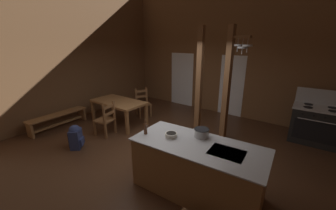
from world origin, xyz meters
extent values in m
cube|color=#422819|center=(0.00, 0.00, -0.05)|extent=(8.16, 7.68, 0.10)
cube|color=brown|center=(0.00, 3.51, 2.26)|extent=(8.16, 0.14, 4.52)
cube|color=brown|center=(-3.75, 0.00, 2.26)|extent=(0.14, 7.68, 4.52)
cube|color=white|center=(-1.65, 3.44, 1.02)|extent=(1.00, 0.01, 2.05)
cube|color=white|center=(0.37, 3.44, 1.02)|extent=(0.84, 0.01, 2.05)
cube|color=olive|center=(1.34, -0.63, 0.45)|extent=(2.16, 1.05, 0.90)
cube|color=#B7BABF|center=(1.34, -0.63, 0.91)|extent=(2.23, 1.12, 0.02)
cube|color=black|center=(1.81, -0.60, 0.91)|extent=(0.55, 0.44, 0.00)
cube|color=black|center=(1.31, -0.20, 0.05)|extent=(1.99, 0.19, 0.10)
cube|color=black|center=(2.87, 2.79, 0.45)|extent=(1.12, 0.79, 0.90)
cube|color=black|center=(2.88, 2.41, 0.42)|extent=(0.93, 0.03, 0.52)
cylinder|color=#B7BABF|center=(2.88, 2.38, 0.70)|extent=(0.83, 0.05, 0.02)
cube|color=#B7BABF|center=(2.87, 2.79, 0.92)|extent=(1.16, 0.83, 0.03)
cube|color=#B7BABF|center=(2.86, 3.15, 1.12)|extent=(1.14, 0.07, 0.40)
cylinder|color=black|center=(3.12, 2.65, 0.94)|extent=(0.21, 0.21, 0.01)
cylinder|color=black|center=(2.62, 2.63, 0.94)|extent=(0.21, 0.21, 0.01)
cylinder|color=black|center=(3.11, 2.95, 0.94)|extent=(0.21, 0.21, 0.01)
cylinder|color=black|center=(2.62, 2.94, 0.94)|extent=(0.21, 0.21, 0.01)
cylinder|color=black|center=(2.99, 2.40, 0.82)|extent=(0.04, 0.03, 0.04)
cylinder|color=black|center=(2.77, 2.39, 0.82)|extent=(0.04, 0.03, 0.04)
cylinder|color=black|center=(2.55, 2.38, 0.82)|extent=(0.04, 0.03, 0.04)
cube|color=brown|center=(0.92, 1.53, 1.43)|extent=(0.16, 0.16, 2.87)
cube|color=brown|center=(1.11, 1.51, 2.59)|extent=(0.54, 0.15, 0.06)
cylinder|color=#B7BABF|center=(1.10, 1.51, 2.51)|extent=(0.01, 0.01, 0.16)
cylinder|color=#B7BABF|center=(1.10, 1.51, 2.41)|extent=(0.18, 0.18, 0.04)
cylinder|color=#B7BABF|center=(1.10, 1.51, 2.33)|extent=(0.02, 0.02, 0.14)
cylinder|color=#B7BABF|center=(1.21, 1.49, 2.49)|extent=(0.01, 0.01, 0.20)
cylinder|color=#B7BABF|center=(1.21, 1.49, 2.36)|extent=(0.26, 0.26, 0.04)
cylinder|color=#B7BABF|center=(1.21, 1.49, 2.28)|extent=(0.02, 0.02, 0.14)
cylinder|color=#B7BABF|center=(1.32, 1.48, 2.51)|extent=(0.01, 0.01, 0.16)
cylinder|color=#B7BABF|center=(1.32, 1.48, 2.41)|extent=(0.25, 0.25, 0.04)
cylinder|color=#B7BABF|center=(1.32, 1.48, 2.33)|extent=(0.02, 0.02, 0.14)
cube|color=brown|center=(0.19, 1.45, 1.43)|extent=(0.14, 0.14, 2.87)
cube|color=olive|center=(-2.09, 0.56, 0.71)|extent=(1.71, 0.92, 0.06)
cube|color=olive|center=(-2.89, 0.94, 0.34)|extent=(0.08, 0.08, 0.68)
cube|color=olive|center=(-1.31, 0.96, 0.34)|extent=(0.08, 0.08, 0.68)
cube|color=olive|center=(-2.88, 0.16, 0.34)|extent=(0.08, 0.08, 0.68)
cube|color=olive|center=(-1.30, 0.18, 0.34)|extent=(0.08, 0.08, 0.68)
cube|color=brown|center=(-1.78, -0.20, 0.43)|extent=(0.52, 0.52, 0.04)
cube|color=brown|center=(-1.93, -0.43, 0.21)|extent=(0.06, 0.06, 0.41)
cube|color=brown|center=(-2.00, -0.05, 0.21)|extent=(0.06, 0.06, 0.41)
cube|color=brown|center=(-1.56, -0.35, 0.47)|extent=(0.06, 0.06, 0.95)
cube|color=brown|center=(-1.63, 0.02, 0.47)|extent=(0.06, 0.06, 0.95)
cube|color=brown|center=(-1.59, -0.17, 0.84)|extent=(0.11, 0.38, 0.07)
cube|color=brown|center=(-1.59, -0.17, 0.65)|extent=(0.11, 0.38, 0.07)
cube|color=brown|center=(-1.95, 1.51, 0.43)|extent=(0.59, 0.59, 0.04)
cube|color=brown|center=(-1.69, 1.59, 0.21)|extent=(0.07, 0.07, 0.41)
cube|color=brown|center=(-1.87, 1.25, 0.21)|extent=(0.07, 0.07, 0.41)
cube|color=brown|center=(-2.03, 1.76, 0.47)|extent=(0.07, 0.07, 0.95)
cube|color=brown|center=(-2.21, 1.43, 0.47)|extent=(0.07, 0.07, 0.95)
cube|color=brown|center=(-2.12, 1.59, 0.84)|extent=(0.21, 0.35, 0.07)
cube|color=brown|center=(-2.12, 1.59, 0.65)|extent=(0.21, 0.35, 0.07)
cube|color=olive|center=(-3.28, -0.76, 0.42)|extent=(0.47, 1.71, 0.04)
cube|color=olive|center=(-3.23, -1.55, 0.20)|extent=(0.31, 0.08, 0.40)
cube|color=olive|center=(-3.34, 0.02, 0.20)|extent=(0.31, 0.08, 0.40)
cube|color=olive|center=(-3.28, -0.76, 0.12)|extent=(0.16, 1.49, 0.06)
cube|color=navy|center=(-1.73, -1.09, 0.24)|extent=(0.38, 0.39, 0.48)
cube|color=navy|center=(-1.63, -1.00, 0.17)|extent=(0.19, 0.21, 0.17)
cylinder|color=black|center=(-1.89, -1.10, 0.24)|extent=(0.06, 0.06, 0.38)
cylinder|color=black|center=(-1.76, -1.24, 0.24)|extent=(0.06, 0.06, 0.38)
sphere|color=navy|center=(-1.73, -1.09, 0.46)|extent=(0.38, 0.38, 0.27)
cylinder|color=#B7BABF|center=(1.26, -0.37, 0.99)|extent=(0.25, 0.25, 0.14)
cylinder|color=black|center=(1.26, -0.37, 1.06)|extent=(0.26, 0.26, 0.01)
cylinder|color=#B7BABF|center=(1.12, -0.37, 1.02)|extent=(0.05, 0.02, 0.02)
cylinder|color=#B7BABF|center=(1.40, -0.37, 1.02)|extent=(0.05, 0.02, 0.02)
cylinder|color=silver|center=(0.85, -0.69, 0.95)|extent=(0.21, 0.21, 0.07)
cylinder|color=black|center=(0.85, -0.69, 0.99)|extent=(0.17, 0.17, 0.00)
cylinder|color=#56331E|center=(0.40, -0.87, 1.01)|extent=(0.06, 0.06, 0.19)
cylinder|color=#56331E|center=(0.40, -0.87, 1.14)|extent=(0.03, 0.03, 0.07)
camera|label=1|loc=(2.71, -3.24, 2.51)|focal=21.53mm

